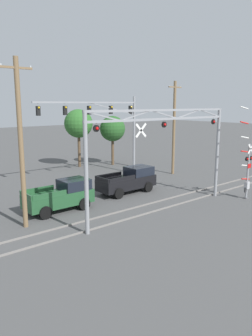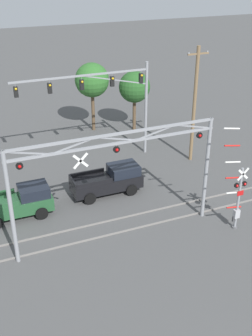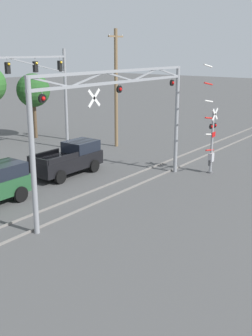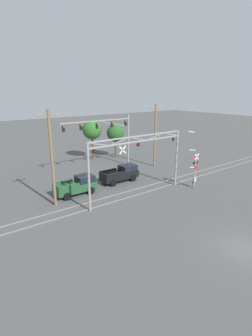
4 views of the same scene
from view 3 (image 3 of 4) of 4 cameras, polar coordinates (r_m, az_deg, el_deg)
The scene contains 8 objects.
rail_track_near at distance 23.42m, azimuth -1.40°, elevation -3.58°, with size 80.00×0.08×0.10m, color gray.
rail_track_far at distance 24.28m, azimuth -4.07°, elevation -2.90°, with size 80.00×0.08×0.10m, color gray.
crossing_gantry at distance 22.12m, azimuth -0.92°, elevation 7.87°, with size 12.25×0.28×6.82m.
crossing_signal_mast at distance 27.49m, azimuth 11.48°, elevation 3.92°, with size 2.12×0.35×7.01m.
traffic_signal_span at distance 32.08m, azimuth -12.07°, elevation 11.46°, with size 11.02×0.39×7.87m.
pickup_truck_lead at distance 27.29m, azimuth -7.62°, elevation 1.24°, with size 5.03×2.08×2.03m.
utility_pole_right at distance 34.49m, azimuth -1.36°, elevation 10.84°, with size 1.80×0.28×9.38m.
background_tree_far_left_verge at distance 38.91m, azimuth -12.45°, elevation 10.20°, with size 2.97×2.97×5.79m.
Camera 3 is at (-17.38, -0.62, 7.82)m, focal length 45.00 mm.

